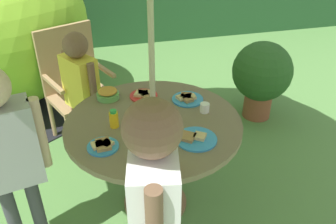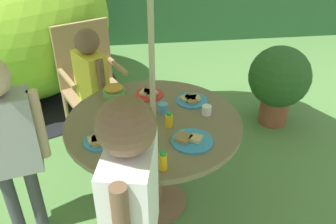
# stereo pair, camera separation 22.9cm
# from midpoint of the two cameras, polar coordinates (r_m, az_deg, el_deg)

# --- Properties ---
(ground_plane) EXTENTS (10.00, 10.00, 0.02)m
(ground_plane) POSITION_cam_midpoint_polar(r_m,az_deg,el_deg) (2.81, 0.41, -14.29)
(ground_plane) COLOR #548442
(garden_table) EXTENTS (1.15, 1.15, 0.74)m
(garden_table) POSITION_cam_midpoint_polar(r_m,az_deg,el_deg) (2.41, 0.46, -4.21)
(garden_table) COLOR brown
(garden_table) RESTS_ON ground_plane
(wooden_chair) EXTENTS (0.64, 0.60, 1.04)m
(wooden_chair) POSITION_cam_midpoint_polar(r_m,az_deg,el_deg) (3.35, -10.46, 5.69)
(wooden_chair) COLOR tan
(wooden_chair) RESTS_ON ground_plane
(dome_tent) EXTENTS (2.67, 2.67, 1.78)m
(dome_tent) POSITION_cam_midpoint_polar(r_m,az_deg,el_deg) (4.14, -22.78, 13.60)
(dome_tent) COLOR #8CC633
(dome_tent) RESTS_ON ground_plane
(potted_plant) EXTENTS (0.58, 0.58, 0.80)m
(potted_plant) POSITION_cam_midpoint_polar(r_m,az_deg,el_deg) (3.62, 18.95, 4.80)
(potted_plant) COLOR brown
(potted_plant) RESTS_ON ground_plane
(child_in_yellow_shirt) EXTENTS (0.29, 0.34, 1.14)m
(child_in_yellow_shirt) POSITION_cam_midpoint_polar(r_m,az_deg,el_deg) (2.92, -9.87, 5.20)
(child_in_yellow_shirt) COLOR brown
(child_in_yellow_shirt) RESTS_ON ground_plane
(child_in_grey_shirt) EXTENTS (0.43, 0.25, 1.30)m
(child_in_grey_shirt) POSITION_cam_midpoint_polar(r_m,az_deg,el_deg) (2.19, -21.73, -3.50)
(child_in_grey_shirt) COLOR #3F3F47
(child_in_grey_shirt) RESTS_ON ground_plane
(child_in_white_shirt) EXTENTS (0.27, 0.46, 1.38)m
(child_in_white_shirt) POSITION_cam_midpoint_polar(r_m,az_deg,el_deg) (1.58, -1.62, -13.92)
(child_in_white_shirt) COLOR navy
(child_in_white_shirt) RESTS_ON ground_plane
(snack_bowl) EXTENTS (0.16, 0.16, 0.08)m
(snack_bowl) POSITION_cam_midpoint_polar(r_m,az_deg,el_deg) (2.61, -6.10, 3.35)
(snack_bowl) COLOR #66B259
(snack_bowl) RESTS_ON garden_table
(plate_back_edge) EXTENTS (0.18, 0.18, 0.03)m
(plate_back_edge) POSITION_cam_midpoint_polar(r_m,az_deg,el_deg) (2.14, -7.92, -4.63)
(plate_back_edge) COLOR #338CD8
(plate_back_edge) RESTS_ON garden_table
(plate_center_front) EXTENTS (0.20, 0.20, 0.03)m
(plate_center_front) POSITION_cam_midpoint_polar(r_m,az_deg,el_deg) (2.60, -0.48, 2.84)
(plate_center_front) COLOR red
(plate_center_front) RESTS_ON garden_table
(plate_far_right) EXTENTS (0.25, 0.25, 0.03)m
(plate_far_right) POSITION_cam_midpoint_polar(r_m,az_deg,el_deg) (2.15, 6.74, -4.56)
(plate_far_right) COLOR #338CD8
(plate_far_right) RESTS_ON garden_table
(plate_mid_left) EXTENTS (0.22, 0.22, 0.03)m
(plate_mid_left) POSITION_cam_midpoint_polar(r_m,az_deg,el_deg) (2.54, 6.35, 1.87)
(plate_mid_left) COLOR #338CD8
(plate_mid_left) RESTS_ON garden_table
(juice_bottle_near_left) EXTENTS (0.05, 0.05, 0.12)m
(juice_bottle_near_left) POSITION_cam_midpoint_polar(r_m,az_deg,el_deg) (1.91, 2.64, -7.93)
(juice_bottle_near_left) COLOR yellow
(juice_bottle_near_left) RESTS_ON garden_table
(juice_bottle_near_right) EXTENTS (0.06, 0.06, 0.12)m
(juice_bottle_near_right) POSITION_cam_midpoint_polar(r_m,az_deg,el_deg) (2.28, -5.77, -0.68)
(juice_bottle_near_right) COLOR yellow
(juice_bottle_near_right) RESTS_ON garden_table
(juice_bottle_far_left) EXTENTS (0.05, 0.05, 0.12)m
(juice_bottle_far_left) POSITION_cam_midpoint_polar(r_m,az_deg,el_deg) (2.05, -0.89, -4.62)
(juice_bottle_far_left) COLOR yellow
(juice_bottle_far_left) RESTS_ON garden_table
(juice_bottle_center_back) EXTENTS (0.05, 0.05, 0.10)m
(juice_bottle_center_back) POSITION_cam_midpoint_polar(r_m,az_deg,el_deg) (2.24, 3.08, -1.37)
(juice_bottle_center_back) COLOR yellow
(juice_bottle_center_back) RESTS_ON garden_table
(cup_near) EXTENTS (0.06, 0.06, 0.06)m
(cup_near) POSITION_cam_midpoint_polar(r_m,az_deg,el_deg) (2.40, 8.88, 0.22)
(cup_near) COLOR white
(cup_near) RESTS_ON garden_table
(cup_far) EXTENTS (0.07, 0.07, 0.06)m
(cup_far) POSITION_cam_midpoint_polar(r_m,az_deg,el_deg) (2.40, 1.94, 0.57)
(cup_far) COLOR #4C99D8
(cup_far) RESTS_ON garden_table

